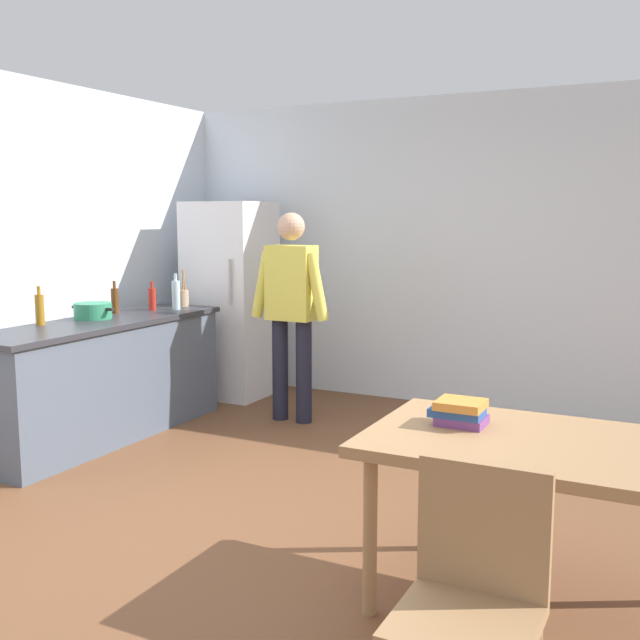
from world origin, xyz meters
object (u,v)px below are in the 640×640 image
object	(u,v)px
chair	(473,592)
utensil_jar	(182,297)
refrigerator	(231,300)
bottle_beer_brown	(115,300)
bottle_sauce_red	(152,299)
bottle_water_clear	(176,294)
dining_table	(536,457)
cooking_pot	(93,311)
person	(291,303)
book_stack	(460,412)
bottle_oil_amber	(40,309)

from	to	relation	value
chair	utensil_jar	distance (m)	4.57
refrigerator	bottle_beer_brown	world-z (taller)	refrigerator
bottle_sauce_red	bottle_water_clear	xyz separation A→B (m)	(0.14, 0.13, 0.03)
refrigerator	dining_table	distance (m)	4.27
bottle_sauce_red	bottle_water_clear	distance (m)	0.20
cooking_pot	bottle_water_clear	xyz separation A→B (m)	(0.21, 0.74, 0.07)
dining_table	cooking_pot	distance (m)	3.71
refrigerator	person	world-z (taller)	refrigerator
dining_table	utensil_jar	bearing A→B (deg)	148.43
person	utensil_jar	size ratio (longest dim) A/B	5.31
chair	cooking_pot	distance (m)	4.12
person	chair	size ratio (longest dim) A/B	1.87
bottle_sauce_red	bottle_beer_brown	size ratio (longest dim) A/B	0.92
refrigerator	chair	distance (m)	4.95
book_stack	bottle_beer_brown	bearing A→B (deg)	156.69
bottle_sauce_red	book_stack	xyz separation A→B (m)	(3.10, -1.68, -0.19)
person	dining_table	world-z (taller)	person
bottle_water_clear	book_stack	xyz separation A→B (m)	(2.95, -1.81, -0.22)
person	bottle_sauce_red	bearing A→B (deg)	-160.34
utensil_jar	bottle_beer_brown	xyz separation A→B (m)	(-0.20, -0.61, 0.03)
person	bottle_water_clear	distance (m)	0.99
chair	bottle_oil_amber	size ratio (longest dim) A/B	3.25
utensil_jar	bottle_oil_amber	size ratio (longest dim) A/B	1.14
cooking_pot	bottle_beer_brown	xyz separation A→B (m)	(-0.07, 0.32, 0.05)
chair	person	bearing A→B (deg)	135.28
cooking_pot	book_stack	xyz separation A→B (m)	(3.17, -1.07, -0.15)
dining_table	cooking_pot	bearing A→B (deg)	161.96
bottle_oil_amber	bottle_sauce_red	size ratio (longest dim) A/B	1.17
person	bottle_oil_amber	bearing A→B (deg)	-131.56
cooking_pot	bottle_beer_brown	bearing A→B (deg)	102.60
chair	book_stack	bearing A→B (deg)	116.80
dining_table	bottle_oil_amber	bearing A→B (deg)	168.69
utensil_jar	bottle_water_clear	world-z (taller)	utensil_jar
cooking_pot	bottle_beer_brown	size ratio (longest dim) A/B	1.54
chair	bottle_beer_brown	xyz separation A→B (m)	(-3.59, 2.44, 0.47)
refrigerator	bottle_beer_brown	distance (m)	1.27
utensil_jar	bottle_sauce_red	distance (m)	0.33
person	bottle_beer_brown	xyz separation A→B (m)	(-1.24, -0.68, 0.03)
refrigerator	bottle_oil_amber	world-z (taller)	refrigerator
book_stack	bottle_oil_amber	bearing A→B (deg)	168.74
chair	bottle_sauce_red	xyz separation A→B (m)	(-3.45, 2.72, 0.46)
cooking_pot	bottle_oil_amber	size ratio (longest dim) A/B	1.43
person	cooking_pot	world-z (taller)	person
bottle_sauce_red	book_stack	distance (m)	3.53
bottle_sauce_red	refrigerator	bearing A→B (deg)	81.24
refrigerator	bottle_water_clear	bearing A→B (deg)	-90.16
bottle_beer_brown	refrigerator	bearing A→B (deg)	76.84
chair	cooking_pot	size ratio (longest dim) A/B	2.28
chair	bottle_beer_brown	size ratio (longest dim) A/B	3.50
cooking_pot	bottle_sauce_red	xyz separation A→B (m)	(0.07, 0.61, 0.04)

